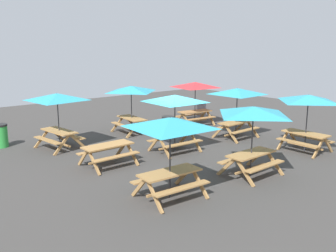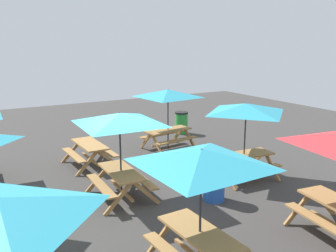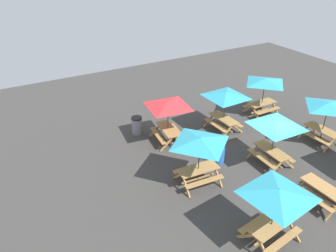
% 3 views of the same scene
% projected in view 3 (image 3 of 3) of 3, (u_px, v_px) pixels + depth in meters
% --- Properties ---
extents(ground_plane, '(31.71, 31.71, 0.00)m').
position_uv_depth(ground_plane, '(265.00, 160.00, 15.77)').
color(ground_plane, '#3D3A38').
rests_on(ground_plane, ground).
extents(picnic_table_0, '(2.80, 2.80, 2.34)m').
position_uv_depth(picnic_table_0, '(168.00, 107.00, 16.36)').
color(picnic_table_0, '#A87A44').
rests_on(picnic_table_0, ground).
extents(picnic_table_1, '(2.81, 2.81, 2.34)m').
position_uv_depth(picnic_table_1, '(277.00, 196.00, 10.58)').
color(picnic_table_1, '#A87A44').
rests_on(picnic_table_1, ground).
extents(picnic_table_2, '(2.15, 2.15, 2.34)m').
position_uv_depth(picnic_table_2, '(200.00, 144.00, 13.34)').
color(picnic_table_2, '#A87A44').
rests_on(picnic_table_2, ground).
extents(picnic_table_3, '(2.83, 2.83, 2.34)m').
position_uv_depth(picnic_table_3, '(226.00, 97.00, 17.40)').
color(picnic_table_3, '#A87A44').
rests_on(picnic_table_3, ground).
extents(picnic_table_4, '(1.83, 1.56, 0.81)m').
position_uv_depth(picnic_table_4, '(323.00, 191.00, 12.97)').
color(picnic_table_4, '#A87A44').
rests_on(picnic_table_4, ground).
extents(picnic_table_5, '(2.83, 2.83, 2.34)m').
position_uv_depth(picnic_table_5, '(276.00, 127.00, 14.60)').
color(picnic_table_5, '#A87A44').
rests_on(picnic_table_5, ground).
extents(picnic_table_6, '(2.04, 2.04, 2.34)m').
position_uv_depth(picnic_table_6, '(328.00, 108.00, 16.29)').
color(picnic_table_6, '#A87A44').
rests_on(picnic_table_6, ground).
extents(picnic_table_8, '(2.01, 2.01, 2.34)m').
position_uv_depth(picnic_table_8, '(265.00, 83.00, 19.12)').
color(picnic_table_8, '#A87A44').
rests_on(picnic_table_8, ground).
extents(trash_bin_blue, '(0.59, 0.59, 0.98)m').
position_uv_depth(trash_bin_blue, '(219.00, 153.00, 15.46)').
color(trash_bin_blue, blue).
rests_on(trash_bin_blue, ground).
extents(trash_bin_gray, '(0.59, 0.59, 0.98)m').
position_uv_depth(trash_bin_gray, '(137.00, 125.00, 17.80)').
color(trash_bin_gray, gray).
rests_on(trash_bin_gray, ground).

